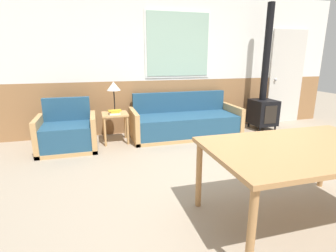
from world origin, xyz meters
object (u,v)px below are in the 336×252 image
object	(u,v)px
dining_table	(302,153)
wood_stove	(264,99)
couch	(185,123)
armchair	(67,134)
table_lamp	(114,87)
side_table	(115,119)

from	to	relation	value
dining_table	wood_stove	bearing A→B (deg)	60.19
couch	armchair	xyz separation A→B (m)	(-2.13, -0.22, 0.01)
table_lamp	wood_stove	xyz separation A→B (m)	(3.07, -0.01, -0.34)
armchair	side_table	size ratio (longest dim) A/B	1.73
armchair	side_table	xyz separation A→B (m)	(0.80, 0.19, 0.16)
couch	wood_stove	distance (m)	1.80
armchair	wood_stove	xyz separation A→B (m)	(3.88, 0.27, 0.38)
couch	table_lamp	xyz separation A→B (m)	(-1.32, 0.05, 0.73)
couch	side_table	distance (m)	1.34
couch	dining_table	xyz separation A→B (m)	(0.09, -2.85, 0.42)
couch	table_lamp	distance (m)	1.51
side_table	dining_table	size ratio (longest dim) A/B	0.31
couch	side_table	size ratio (longest dim) A/B	3.89
armchair	table_lamp	size ratio (longest dim) A/B	1.69
armchair	dining_table	xyz separation A→B (m)	(2.22, -2.63, 0.41)
couch	dining_table	bearing A→B (deg)	-88.10
wood_stove	armchair	bearing A→B (deg)	-176.07
wood_stove	table_lamp	bearing A→B (deg)	179.90
dining_table	couch	bearing A→B (deg)	91.90
side_table	dining_table	xyz separation A→B (m)	(1.42, -2.83, 0.25)
table_lamp	side_table	bearing A→B (deg)	-97.03
dining_table	wood_stove	distance (m)	3.34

